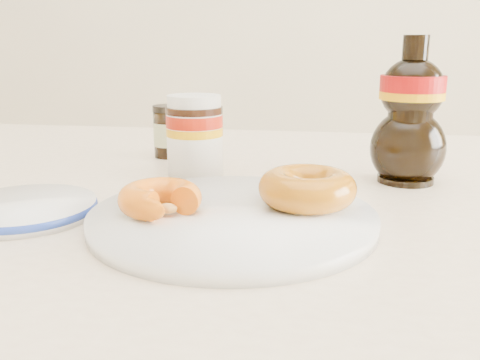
# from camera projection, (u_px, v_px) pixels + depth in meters

# --- Properties ---
(dining_table) EXTENTS (1.40, 0.90, 0.75)m
(dining_table) POSITION_uv_depth(u_px,v_px,m) (293.00, 249.00, 0.71)
(dining_table) COLOR beige
(dining_table) RESTS_ON ground
(plate) EXTENTS (0.29, 0.29, 0.01)m
(plate) POSITION_uv_depth(u_px,v_px,m) (233.00, 218.00, 0.55)
(plate) COLOR white
(plate) RESTS_ON dining_table
(donut_bitten) EXTENTS (0.10, 0.10, 0.03)m
(donut_bitten) POSITION_uv_depth(u_px,v_px,m) (160.00, 198.00, 0.54)
(donut_bitten) COLOR orange
(donut_bitten) RESTS_ON plate
(donut_whole) EXTENTS (0.13, 0.13, 0.04)m
(donut_whole) POSITION_uv_depth(u_px,v_px,m) (307.00, 188.00, 0.57)
(donut_whole) COLOR #995F09
(donut_whole) RESTS_ON plate
(nutella_jar) EXTENTS (0.08, 0.08, 0.11)m
(nutella_jar) POSITION_uv_depth(u_px,v_px,m) (195.00, 132.00, 0.75)
(nutella_jar) COLOR white
(nutella_jar) RESTS_ON dining_table
(syrup_bottle) EXTENTS (0.12, 0.11, 0.19)m
(syrup_bottle) POSITION_uv_depth(u_px,v_px,m) (411.00, 111.00, 0.70)
(syrup_bottle) COLOR black
(syrup_bottle) RESTS_ON dining_table
(dark_jar) EXTENTS (0.05, 0.05, 0.08)m
(dark_jar) POSITION_uv_depth(u_px,v_px,m) (170.00, 132.00, 0.87)
(dark_jar) COLOR black
(dark_jar) RESTS_ON dining_table
(blue_rim_saucer) EXTENTS (0.15, 0.15, 0.02)m
(blue_rim_saucer) POSITION_uv_depth(u_px,v_px,m) (24.00, 208.00, 0.58)
(blue_rim_saucer) COLOR white
(blue_rim_saucer) RESTS_ON dining_table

